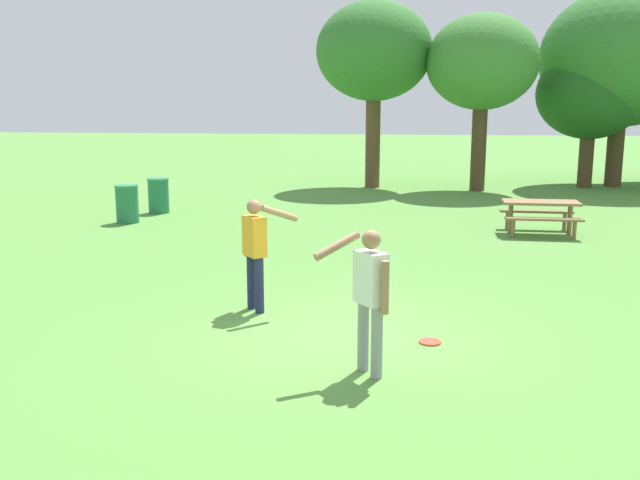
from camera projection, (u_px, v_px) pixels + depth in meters
name	position (u px, v px, depth m)	size (l,w,h in m)	color
ground_plane	(341.00, 336.00, 9.11)	(120.00, 120.00, 0.00)	#568E3D
person_thrower	(370.00, 291.00, 7.64)	(0.84, 0.49, 1.64)	gray
person_catcher	(255.00, 246.00, 10.05)	(0.84, 0.49, 1.64)	#1E234C
frisbee	(430.00, 342.00, 8.84)	(0.28, 0.28, 0.03)	#E04733
picnic_table_near	(540.00, 210.00, 16.10)	(1.73, 1.46, 0.77)	olive
trash_can_beside_table	(159.00, 195.00, 19.24)	(0.59, 0.59, 0.96)	#237047
trash_can_further_along	(127.00, 204.00, 17.66)	(0.59, 0.59, 0.96)	#237047
tree_tall_left	(374.00, 52.00, 24.35)	(4.05, 4.05, 6.49)	brown
tree_broad_center	(482.00, 63.00, 23.45)	(3.76, 3.76, 5.94)	#4C3823
tree_far_right	(591.00, 94.00, 24.56)	(3.74, 3.74, 4.90)	#4C3823
tree_slender_mid	(623.00, 58.00, 24.61)	(5.71, 5.71, 6.99)	#4C3823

